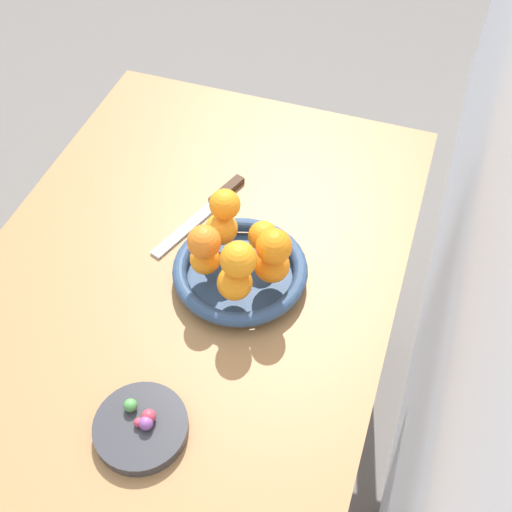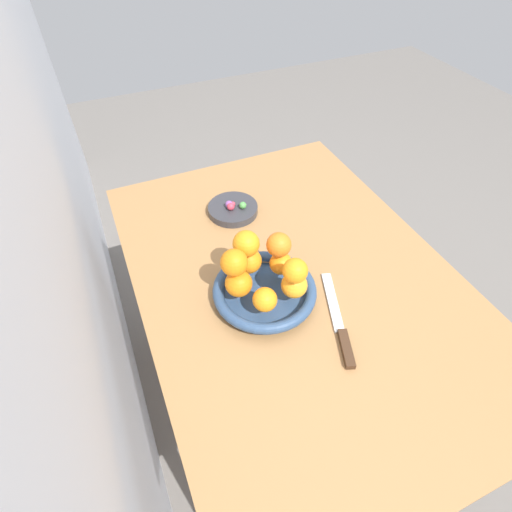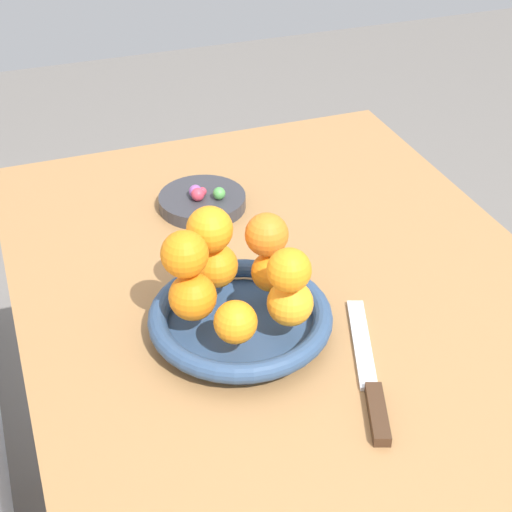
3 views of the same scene
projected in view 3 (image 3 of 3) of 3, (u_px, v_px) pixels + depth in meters
name	position (u px, v px, depth m)	size (l,w,h in m)	color
dining_table	(300.00, 352.00, 1.14)	(1.10, 0.76, 0.74)	#9E7042
fruit_bowl	(240.00, 319.00, 1.03)	(0.24, 0.24, 0.04)	navy
candy_dish	(202.00, 201.00, 1.29)	(0.14, 0.14, 0.02)	#333338
orange_0	(270.00, 270.00, 1.04)	(0.05, 0.05, 0.05)	orange
orange_1	(216.00, 266.00, 1.04)	(0.06, 0.06, 0.06)	orange
orange_2	(193.00, 297.00, 0.99)	(0.06, 0.06, 0.06)	orange
orange_3	(236.00, 322.00, 0.95)	(0.05, 0.05, 0.05)	orange
orange_4	(290.00, 303.00, 0.98)	(0.06, 0.06, 0.06)	orange
orange_5	(210.00, 229.00, 1.00)	(0.06, 0.06, 0.06)	orange
orange_6	(185.00, 254.00, 0.96)	(0.06, 0.06, 0.06)	orange
orange_7	(267.00, 234.00, 1.01)	(0.06, 0.06, 0.06)	orange
orange_8	(289.00, 270.00, 0.94)	(0.05, 0.05, 0.05)	orange
candy_ball_0	(219.00, 193.00, 1.27)	(0.02, 0.02, 0.02)	#4C9947
candy_ball_1	(195.00, 191.00, 1.28)	(0.02, 0.02, 0.02)	#8C4C99
candy_ball_2	(198.00, 194.00, 1.27)	(0.02, 0.02, 0.02)	#C6384C
candy_ball_3	(202.00, 192.00, 1.28)	(0.01, 0.01, 0.01)	#C6384C
knife	(368.00, 379.00, 0.96)	(0.25, 0.11, 0.01)	#3F2819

